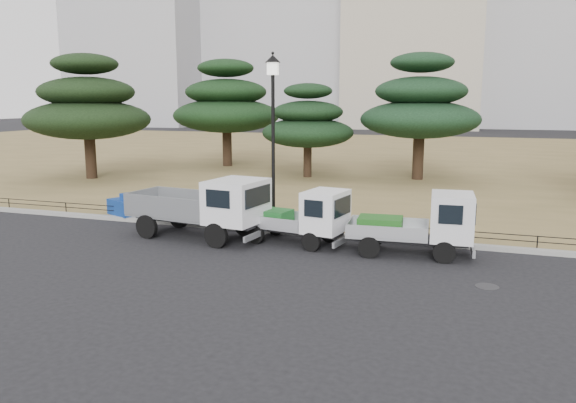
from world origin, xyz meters
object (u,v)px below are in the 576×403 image
(truck_large, at_px, (204,205))
(truck_kei_front, at_px, (302,217))
(truck_kei_rear, at_px, (420,224))
(street_lamp, at_px, (273,113))
(tarp_pile, at_px, (127,206))

(truck_large, bearing_deg, truck_kei_front, 13.35)
(truck_large, xyz_separation_m, truck_kei_rear, (7.24, 0.23, -0.21))
(truck_kei_rear, height_order, street_lamp, street_lamp)
(tarp_pile, bearing_deg, street_lamp, -1.99)
(truck_kei_front, height_order, truck_kei_rear, truck_kei_rear)
(truck_kei_front, bearing_deg, tarp_pile, 177.64)
(street_lamp, bearing_deg, truck_kei_front, -43.78)
(truck_large, xyz_separation_m, tarp_pile, (-4.57, 2.04, -0.68))
(truck_kei_rear, relative_size, tarp_pile, 2.37)
(truck_large, relative_size, truck_kei_front, 1.37)
(truck_large, xyz_separation_m, street_lamp, (1.86, 1.81, 3.11))
(truck_kei_front, bearing_deg, street_lamp, 145.89)
(truck_kei_front, xyz_separation_m, street_lamp, (-1.54, 1.48, 3.37))
(truck_kei_front, distance_m, street_lamp, 3.99)
(truck_kei_rear, xyz_separation_m, street_lamp, (-5.39, 1.58, 3.31))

